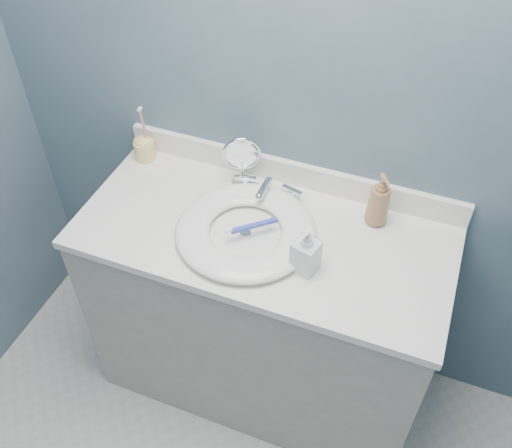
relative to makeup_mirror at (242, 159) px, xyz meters
The scene contains 12 objects.
back_wall 0.27m from the makeup_mirror, 26.04° to the left, with size 2.20×0.02×2.40m, color #465B69.
vanity_cabinet 0.62m from the makeup_mirror, 52.10° to the right, with size 1.20×0.55×0.85m, color #ABA79C.
countertop 0.28m from the makeup_mirror, 52.10° to the right, with size 1.22×0.57×0.03m, color white.
backsplash 0.18m from the makeup_mirror, 22.36° to the left, with size 1.22×0.02×0.09m, color white.
basin 0.27m from the makeup_mirror, 65.37° to the right, with size 0.45×0.45×0.04m, color white, non-canonical shape.
drain 0.27m from the makeup_mirror, 65.37° to the right, with size 0.04×0.04×0.01m, color silver.
faucet 0.14m from the makeup_mirror, 17.07° to the right, with size 0.25×0.13×0.07m.
makeup_mirror is the anchor object (origin of this frame).
soap_bottle_amber 0.48m from the makeup_mirror, ahead, with size 0.07×0.08×0.19m, color #996A45.
soap_bottle_clear 0.44m from the makeup_mirror, 42.20° to the right, with size 0.07×0.07×0.16m, color silver.
toothbrush_holder 0.39m from the makeup_mirror, behind, with size 0.08×0.08×0.22m.
toothbrush_lying 0.27m from the makeup_mirror, 60.76° to the right, with size 0.14×0.13×0.02m.
Camera 1 is at (0.44, -0.22, 2.20)m, focal length 40.00 mm.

